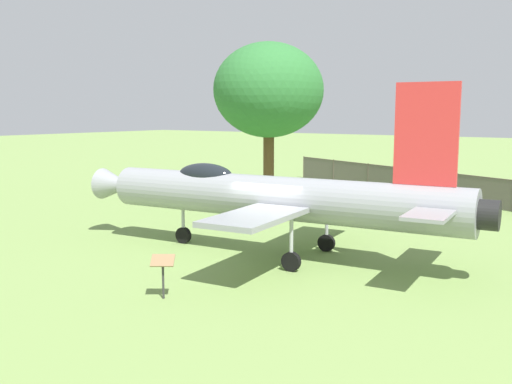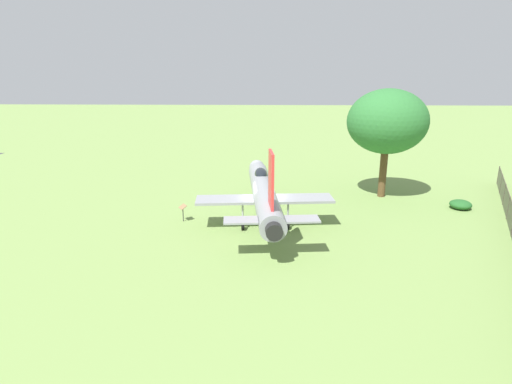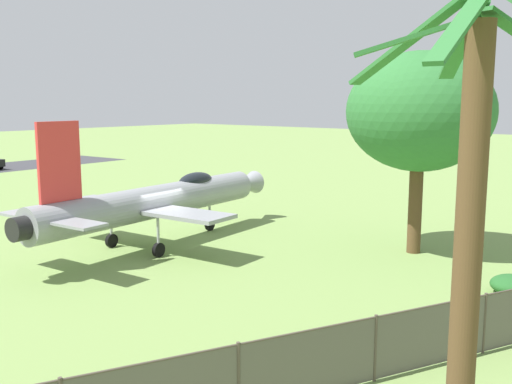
{
  "view_description": "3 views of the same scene",
  "coord_description": "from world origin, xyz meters",
  "px_view_note": "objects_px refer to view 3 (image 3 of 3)",
  "views": [
    {
      "loc": [
        9.9,
        -15.71,
        4.8
      ],
      "look_at": [
        0.07,
        -1.25,
        2.33
      ],
      "focal_mm": 39.61,
      "sensor_mm": 36.0,
      "label": 1
    },
    {
      "loc": [
        25.89,
        0.31,
        9.62
      ],
      "look_at": [
        -0.74,
        -0.54,
        1.88
      ],
      "focal_mm": 29.19,
      "sensor_mm": 36.0,
      "label": 2
    },
    {
      "loc": [
        16.54,
        19.58,
        6.39
      ],
      "look_at": [
        -2.52,
        3.72,
        2.5
      ],
      "focal_mm": 40.89,
      "sensor_mm": 36.0,
      "label": 3
    }
  ],
  "objects_px": {
    "shade_tree": "(419,112)",
    "display_jet": "(160,200)",
    "info_plaque": "(85,212)",
    "palm_tree": "(469,257)"
  },
  "relations": [
    {
      "from": "palm_tree",
      "to": "info_plaque",
      "type": "distance_m",
      "value": 24.18
    },
    {
      "from": "info_plaque",
      "to": "shade_tree",
      "type": "bearing_deg",
      "value": 113.1
    },
    {
      "from": "shade_tree",
      "to": "info_plaque",
      "type": "xyz_separation_m",
      "value": [
        6.26,
        -14.67,
        -5.06
      ]
    },
    {
      "from": "shade_tree",
      "to": "display_jet",
      "type": "bearing_deg",
      "value": -57.39
    },
    {
      "from": "shade_tree",
      "to": "info_plaque",
      "type": "relative_size",
      "value": 7.36
    },
    {
      "from": "display_jet",
      "to": "info_plaque",
      "type": "height_order",
      "value": "display_jet"
    },
    {
      "from": "info_plaque",
      "to": "palm_tree",
      "type": "bearing_deg",
      "value": 68.43
    },
    {
      "from": "palm_tree",
      "to": "display_jet",
      "type": "bearing_deg",
      "value": -118.24
    },
    {
      "from": "info_plaque",
      "to": "display_jet",
      "type": "bearing_deg",
      "value": 93.07
    },
    {
      "from": "shade_tree",
      "to": "palm_tree",
      "type": "height_order",
      "value": "shade_tree"
    }
  ]
}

